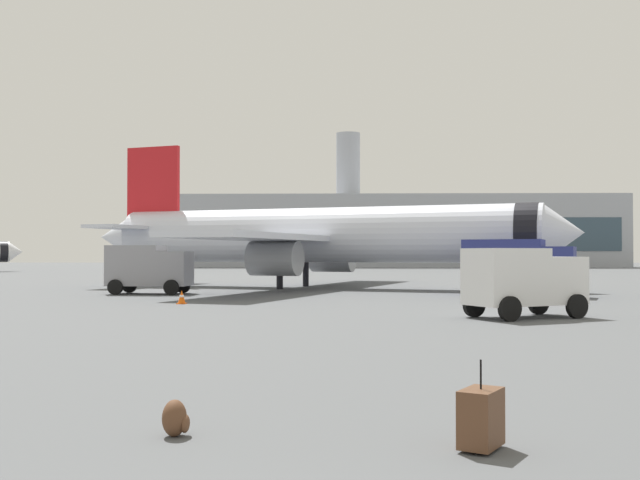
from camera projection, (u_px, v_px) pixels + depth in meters
name	position (u px, v px, depth m)	size (l,w,h in m)	color
airplane_at_gate	(317.00, 236.00, 52.70)	(34.81, 31.82, 10.50)	silver
service_truck	(149.00, 267.00, 45.06)	(4.97, 2.87, 2.90)	gray
fuel_truck	(517.00, 265.00, 42.48)	(6.46, 4.43, 3.20)	navy
cargo_van	(523.00, 279.00, 28.27)	(4.83, 3.83, 2.60)	white
safety_cone_near	(484.00, 286.00, 46.65)	(0.44, 0.44, 0.79)	#F2590C
safety_cone_mid	(182.00, 297.00, 36.11)	(0.44, 0.44, 0.65)	#F2590C
rolling_suitcase	(481.00, 418.00, 9.23)	(0.67, 0.75, 1.10)	brown
traveller_backpack	(176.00, 419.00, 9.91)	(0.36, 0.40, 0.48)	brown
terminal_building	(396.00, 232.00, 139.38)	(78.15, 21.20, 24.70)	#9EA3AD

